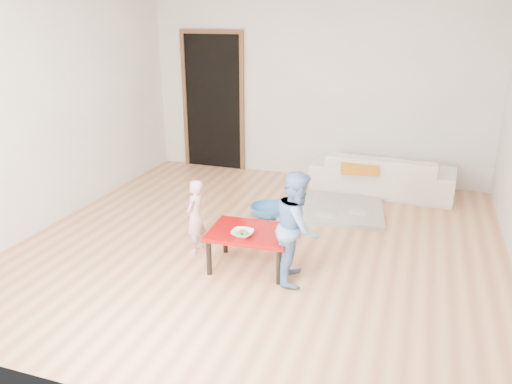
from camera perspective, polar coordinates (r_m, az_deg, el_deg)
The scene contains 13 objects.
floor at distance 5.43m, azimuth 0.68°, elevation -5.78°, with size 5.00×5.00×0.01m, color #BD7B51.
back_wall at distance 7.39m, azimuth 6.86°, elevation 11.56°, with size 5.00×0.02×2.60m, color white.
left_wall at distance 6.23m, azimuth -21.98°, elevation 8.75°, with size 0.02×5.00×2.60m, color white.
doorway at distance 7.89m, azimuth -4.86°, elevation 10.14°, with size 1.02×0.08×2.11m, color brown, non-canonical shape.
sofa at distance 7.03m, azimuth 14.24°, elevation 2.09°, with size 1.88×0.74×0.55m, color white.
cushion at distance 6.75m, azimuth 11.66°, elevation 2.88°, with size 0.47×0.42×0.12m, color orange.
red_table at distance 4.85m, azimuth -0.63°, elevation -6.53°, with size 0.78×0.58×0.39m, color #960808, non-canonical shape.
bowl at distance 4.65m, azimuth -1.57°, elevation -4.76°, with size 0.20×0.20×0.05m, color white.
broccoli at distance 4.65m, azimuth -1.57°, elevation -4.72°, with size 0.12×0.12×0.06m, color #2D5919, non-canonical shape.
child_pink at distance 5.12m, azimuth -6.97°, elevation -2.80°, with size 0.28×0.19×0.78m, color pink.
child_blue at distance 4.53m, azimuth 4.74°, elevation -4.00°, with size 0.51×0.40×1.05m, color #5B8BD4.
basin at distance 6.07m, azimuth 1.44°, elevation -2.18°, with size 0.44×0.44×0.14m, color #306BB8.
blanket at distance 6.31m, azimuth 8.65°, elevation -1.94°, with size 1.25×1.04×0.06m, color #B7B1A2, non-canonical shape.
Camera 1 is at (1.51, -4.65, 2.35)m, focal length 35.00 mm.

